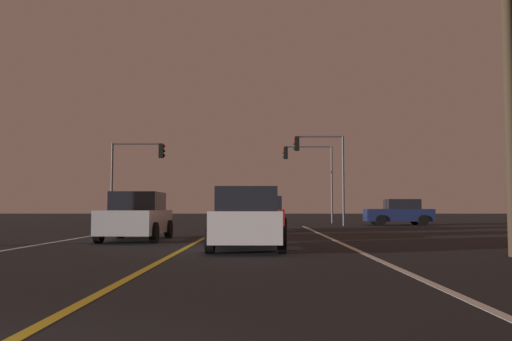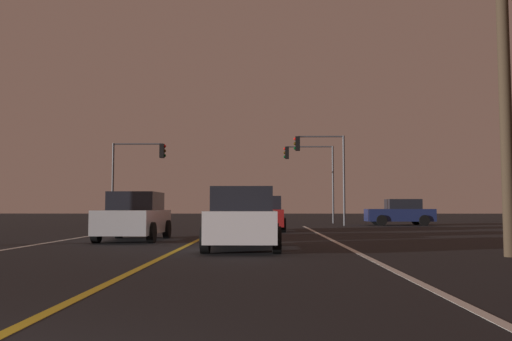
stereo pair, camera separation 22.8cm
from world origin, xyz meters
The scene contains 11 objects.
lane_edge_right centered at (4.74, 12.20, 0.00)m, with size 0.16×36.39×0.01m, color silver.
lane_edge_left centered at (-4.74, 12.20, 0.00)m, with size 0.16×36.39×0.01m, color silver.
lane_center_divider centered at (0.00, 12.20, 0.00)m, with size 0.16×36.39×0.01m, color gold.
car_lead_same_lane centered at (1.77, 11.90, 0.82)m, with size 2.02×4.30×1.70m.
car_ahead_far centered at (2.32, 23.34, 0.82)m, with size 2.02×4.30×1.70m.
car_oncoming centered at (-2.21, 15.88, 0.82)m, with size 2.02×4.30×1.70m.
car_crossing_side centered at (11.20, 32.24, 0.82)m, with size 4.30×2.02×1.70m.
traffic_light_near_right centered at (5.87, 30.89, 4.24)m, with size 3.25×0.36×5.72m.
traffic_light_near_left centered at (-5.71, 30.89, 3.94)m, with size 3.46×0.36×5.27m.
traffic_light_far_right centered at (5.63, 36.39, 4.25)m, with size 3.71×0.36×5.70m.
utility_pole_right centered at (8.12, 9.83, 4.86)m, with size 2.20×0.28×9.18m.
Camera 1 is at (2.16, -2.82, 1.15)m, focal length 37.37 mm.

